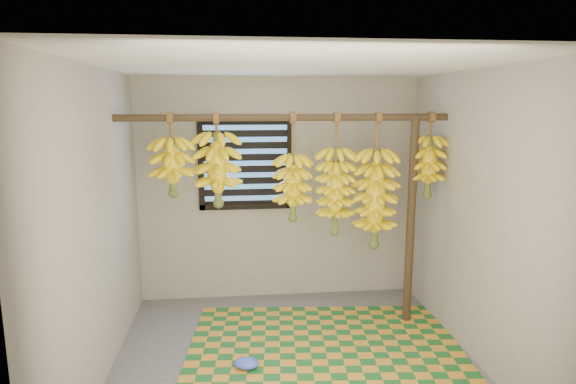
{
  "coord_description": "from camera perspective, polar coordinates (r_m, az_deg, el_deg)",
  "views": [
    {
      "loc": [
        -0.46,
        -3.62,
        2.12
      ],
      "look_at": [
        0.0,
        0.55,
        1.35
      ],
      "focal_mm": 30.0,
      "sensor_mm": 36.0,
      "label": 1
    }
  ],
  "objects": [
    {
      "name": "window",
      "position": [
        5.13,
        -5.04,
        3.42
      ],
      "size": [
        1.0,
        0.04,
        1.0
      ],
      "color": "black",
      "rests_on": "wall_back"
    },
    {
      "name": "banana_bunch_c",
      "position": [
        4.42,
        0.57,
        0.54
      ],
      "size": [
        0.33,
        0.33,
        0.99
      ],
      "color": "brown",
      "rests_on": "hanging_pole"
    },
    {
      "name": "banana_bunch_e",
      "position": [
        4.6,
        10.32,
        -0.82
      ],
      "size": [
        0.39,
        0.39,
        1.28
      ],
      "color": "brown",
      "rests_on": "hanging_pole"
    },
    {
      "name": "banana_bunch_b",
      "position": [
        4.36,
        -8.35,
        2.68
      ],
      "size": [
        0.4,
        0.4,
        0.84
      ],
      "color": "brown",
      "rests_on": "hanging_pole"
    },
    {
      "name": "floor",
      "position": [
        4.22,
        0.87,
        -19.82
      ],
      "size": [
        3.0,
        3.0,
        0.01
      ],
      "primitive_type": "cube",
      "color": "#545454",
      "rests_on": "ground"
    },
    {
      "name": "support_post",
      "position": [
        4.76,
        14.33,
        -3.54
      ],
      "size": [
        0.08,
        0.08,
        2.0
      ],
      "primitive_type": "cylinder",
      "color": "#41321F",
      "rests_on": "floor"
    },
    {
      "name": "plastic_bag",
      "position": [
        4.14,
        -4.95,
        -19.58
      ],
      "size": [
        0.23,
        0.18,
        0.08
      ],
      "primitive_type": "ellipsoid",
      "rotation": [
        0.0,
        0.0,
        -0.18
      ],
      "color": "blue",
      "rests_on": "woven_mat"
    },
    {
      "name": "hanging_pole",
      "position": [
        4.35,
        -0.22,
        8.82
      ],
      "size": [
        3.0,
        0.06,
        0.06
      ],
      "primitive_type": "cylinder",
      "rotation": [
        0.0,
        1.57,
        0.0
      ],
      "color": "#41321F",
      "rests_on": "wall_left"
    },
    {
      "name": "wall_right",
      "position": [
        4.22,
        21.67,
        -2.94
      ],
      "size": [
        0.01,
        3.0,
        2.4
      ],
      "primitive_type": "cube",
      "color": "gray",
      "rests_on": "floor"
    },
    {
      "name": "banana_bunch_f",
      "position": [
        4.72,
        16.33,
        2.9
      ],
      "size": [
        0.31,
        0.31,
        0.81
      ],
      "color": "brown",
      "rests_on": "hanging_pole"
    },
    {
      "name": "banana_bunch_a",
      "position": [
        4.39,
        -13.54,
        2.94
      ],
      "size": [
        0.37,
        0.37,
        0.73
      ],
      "color": "brown",
      "rests_on": "hanging_pole"
    },
    {
      "name": "woven_mat",
      "position": [
        4.38,
        4.54,
        -18.51
      ],
      "size": [
        2.55,
        2.11,
        0.01
      ],
      "primitive_type": "cube",
      "rotation": [
        0.0,
        0.0,
        -0.09
      ],
      "color": "#1B5C26",
      "rests_on": "floor"
    },
    {
      "name": "ceiling",
      "position": [
        3.66,
        0.98,
        14.87
      ],
      "size": [
        3.0,
        3.0,
        0.01
      ],
      "primitive_type": "cube",
      "color": "silver",
      "rests_on": "wall_back"
    },
    {
      "name": "wall_left",
      "position": [
        3.88,
        -21.79,
        -4.08
      ],
      "size": [
        0.01,
        3.0,
        2.4
      ],
      "primitive_type": "cube",
      "color": "gray",
      "rests_on": "floor"
    },
    {
      "name": "wall_back",
      "position": [
        5.23,
        -1.15,
        0.26
      ],
      "size": [
        3.0,
        0.01,
        2.4
      ],
      "primitive_type": "cube",
      "color": "gray",
      "rests_on": "floor"
    },
    {
      "name": "banana_bunch_d",
      "position": [
        4.49,
        5.64,
        0.07
      ],
      "size": [
        0.35,
        0.35,
        1.14
      ],
      "color": "brown",
      "rests_on": "hanging_pole"
    }
  ]
}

